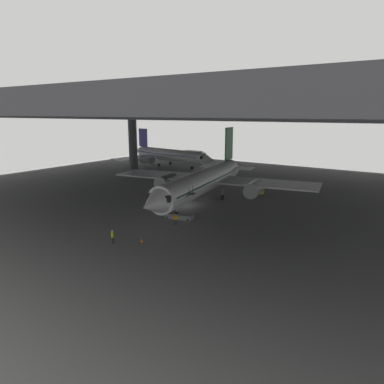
{
  "coord_description": "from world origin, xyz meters",
  "views": [
    {
      "loc": [
        31.85,
        -44.18,
        14.48
      ],
      "look_at": [
        2.33,
        -0.64,
        2.59
      ],
      "focal_mm": 33.0,
      "sensor_mm": 36.0,
      "label": 1
    }
  ],
  "objects_px": {
    "boarding_stairs": "(180,213)",
    "traffic_cone_orange": "(142,241)",
    "airplane_main": "(204,181)",
    "airplane_distant": "(169,155)",
    "baggage_tug": "(261,191)",
    "crew_worker_near_nose": "(113,236)",
    "crew_worker_by_stairs": "(175,219)"
  },
  "relations": [
    {
      "from": "boarding_stairs",
      "to": "traffic_cone_orange",
      "type": "distance_m",
      "value": 10.36
    },
    {
      "from": "airplane_main",
      "to": "airplane_distant",
      "type": "xyz_separation_m",
      "value": [
        -28.91,
        27.85,
        -0.33
      ]
    },
    {
      "from": "boarding_stairs",
      "to": "airplane_distant",
      "type": "height_order",
      "value": "airplane_distant"
    },
    {
      "from": "baggage_tug",
      "to": "airplane_main",
      "type": "bearing_deg",
      "value": -118.79
    },
    {
      "from": "crew_worker_near_nose",
      "to": "traffic_cone_orange",
      "type": "bearing_deg",
      "value": 38.47
    },
    {
      "from": "airplane_main",
      "to": "baggage_tug",
      "type": "height_order",
      "value": "airplane_main"
    },
    {
      "from": "crew_worker_near_nose",
      "to": "baggage_tug",
      "type": "distance_m",
      "value": 32.86
    },
    {
      "from": "crew_worker_near_nose",
      "to": "crew_worker_by_stairs",
      "type": "distance_m",
      "value": 9.58
    },
    {
      "from": "crew_worker_by_stairs",
      "to": "airplane_distant",
      "type": "bearing_deg",
      "value": 128.74
    },
    {
      "from": "crew_worker_by_stairs",
      "to": "traffic_cone_orange",
      "type": "distance_m",
      "value": 7.47
    },
    {
      "from": "traffic_cone_orange",
      "to": "boarding_stairs",
      "type": "bearing_deg",
      "value": 101.32
    },
    {
      "from": "airplane_main",
      "to": "airplane_distant",
      "type": "distance_m",
      "value": 40.14
    },
    {
      "from": "airplane_distant",
      "to": "airplane_main",
      "type": "bearing_deg",
      "value": -43.93
    },
    {
      "from": "baggage_tug",
      "to": "airplane_distant",
      "type": "bearing_deg",
      "value": 153.25
    },
    {
      "from": "crew_worker_by_stairs",
      "to": "baggage_tug",
      "type": "height_order",
      "value": "crew_worker_by_stairs"
    },
    {
      "from": "airplane_distant",
      "to": "traffic_cone_orange",
      "type": "relative_size",
      "value": 51.53
    },
    {
      "from": "crew_worker_by_stairs",
      "to": "airplane_distant",
      "type": "relative_size",
      "value": 0.05
    },
    {
      "from": "airplane_distant",
      "to": "baggage_tug",
      "type": "bearing_deg",
      "value": -26.75
    },
    {
      "from": "crew_worker_near_nose",
      "to": "boarding_stairs",
      "type": "bearing_deg",
      "value": 87.66
    },
    {
      "from": "airplane_distant",
      "to": "traffic_cone_orange",
      "type": "bearing_deg",
      "value": -55.23
    },
    {
      "from": "airplane_main",
      "to": "traffic_cone_orange",
      "type": "xyz_separation_m",
      "value": [
        4.48,
        -20.24,
        -3.2
      ]
    },
    {
      "from": "traffic_cone_orange",
      "to": "airplane_distant",
      "type": "bearing_deg",
      "value": 124.77
    },
    {
      "from": "airplane_distant",
      "to": "traffic_cone_orange",
      "type": "xyz_separation_m",
      "value": [
        33.38,
        -48.09,
        -2.87
      ]
    },
    {
      "from": "airplane_distant",
      "to": "baggage_tug",
      "type": "distance_m",
      "value": 38.86
    },
    {
      "from": "airplane_main",
      "to": "traffic_cone_orange",
      "type": "relative_size",
      "value": 62.25
    },
    {
      "from": "airplane_distant",
      "to": "baggage_tug",
      "type": "xyz_separation_m",
      "value": [
        34.62,
        -17.45,
        -2.64
      ]
    },
    {
      "from": "crew_worker_by_stairs",
      "to": "crew_worker_near_nose",
      "type": "bearing_deg",
      "value": -100.69
    },
    {
      "from": "boarding_stairs",
      "to": "traffic_cone_orange",
      "type": "bearing_deg",
      "value": -78.68
    },
    {
      "from": "crew_worker_near_nose",
      "to": "baggage_tug",
      "type": "height_order",
      "value": "crew_worker_near_nose"
    },
    {
      "from": "boarding_stairs",
      "to": "traffic_cone_orange",
      "type": "height_order",
      "value": "boarding_stairs"
    },
    {
      "from": "crew_worker_near_nose",
      "to": "traffic_cone_orange",
      "type": "distance_m",
      "value": 3.29
    },
    {
      "from": "crew_worker_near_nose",
      "to": "airplane_main",
      "type": "bearing_deg",
      "value": 95.01
    }
  ]
}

